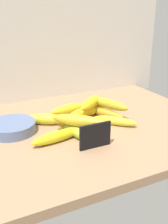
# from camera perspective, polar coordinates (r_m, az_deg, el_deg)

# --- Properties ---
(counter_top) EXTENTS (1.10, 0.76, 0.03)m
(counter_top) POSITION_cam_1_polar(r_m,az_deg,el_deg) (1.05, -1.48, -3.87)
(counter_top) COLOR #A47C5A
(counter_top) RESTS_ON ground
(back_wall) EXTENTS (1.30, 0.02, 0.70)m
(back_wall) POSITION_cam_1_polar(r_m,az_deg,el_deg) (1.32, -9.05, 16.31)
(back_wall) COLOR beige
(back_wall) RESTS_ON ground
(chalkboard_sign) EXTENTS (0.11, 0.02, 0.08)m
(chalkboard_sign) POSITION_cam_1_polar(r_m,az_deg,el_deg) (0.88, 2.35, -5.20)
(chalkboard_sign) COLOR black
(chalkboard_sign) RESTS_ON counter_top
(fruit_bowl) EXTENTS (0.17, 0.17, 0.04)m
(fruit_bowl) POSITION_cam_1_polar(r_m,az_deg,el_deg) (1.03, -14.94, -3.10)
(fruit_bowl) COLOR slate
(fruit_bowl) RESTS_ON counter_top
(banana_0) EXTENTS (0.11, 0.17, 0.03)m
(banana_0) POSITION_cam_1_polar(r_m,az_deg,el_deg) (1.13, 4.50, -0.20)
(banana_0) COLOR gold
(banana_0) RESTS_ON counter_top
(banana_1) EXTENTS (0.17, 0.06, 0.04)m
(banana_1) POSITION_cam_1_polar(r_m,az_deg,el_deg) (1.16, -3.11, 0.66)
(banana_1) COLOR yellow
(banana_1) RESTS_ON counter_top
(banana_2) EXTENTS (0.16, 0.11, 0.04)m
(banana_2) POSITION_cam_1_polar(r_m,az_deg,el_deg) (1.06, -8.11, -1.48)
(banana_2) COLOR yellow
(banana_2) RESTS_ON counter_top
(banana_3) EXTENTS (0.20, 0.07, 0.04)m
(banana_3) POSITION_cam_1_polar(r_m,az_deg,el_deg) (0.93, -5.59, -5.09)
(banana_3) COLOR yellow
(banana_3) RESTS_ON counter_top
(banana_4) EXTENTS (0.14, 0.15, 0.03)m
(banana_4) POSITION_cam_1_polar(r_m,az_deg,el_deg) (1.06, 6.53, -1.84)
(banana_4) COLOR yellow
(banana_4) RESTS_ON counter_top
(banana_5) EXTENTS (0.16, 0.04, 0.04)m
(banana_5) POSITION_cam_1_polar(r_m,az_deg,el_deg) (1.02, -1.17, -2.47)
(banana_5) COLOR #B88826
(banana_5) RESTS_ON counter_top
(banana_6) EXTENTS (0.09, 0.19, 0.04)m
(banana_6) POSITION_cam_1_polar(r_m,az_deg,el_deg) (0.95, -1.22, -4.43)
(banana_6) COLOR #A2BD37
(banana_6) RESTS_ON counter_top
(banana_7) EXTENTS (0.19, 0.07, 0.04)m
(banana_7) POSITION_cam_1_polar(r_m,az_deg,el_deg) (1.13, 0.63, 0.10)
(banana_7) COLOR yellow
(banana_7) RESTS_ON counter_top
(banana_8) EXTENTS (0.11, 0.19, 0.04)m
(banana_8) POSITION_cam_1_polar(r_m,az_deg,el_deg) (1.12, 5.15, 1.73)
(banana_8) COLOR gold
(banana_8) RESTS_ON banana_0
(banana_9) EXTENTS (0.17, 0.17, 0.04)m
(banana_9) POSITION_cam_1_polar(r_m,az_deg,el_deg) (0.95, -0.95, -1.82)
(banana_9) COLOR gold
(banana_9) RESTS_ON banana_6
(banana_10) EXTENTS (0.15, 0.13, 0.04)m
(banana_10) POSITION_cam_1_polar(r_m,az_deg,el_deg) (1.11, 1.38, 1.93)
(banana_10) COLOR yellow
(banana_10) RESTS_ON banana_7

